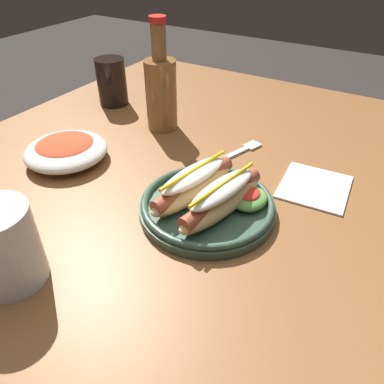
% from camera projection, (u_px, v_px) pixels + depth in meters
% --- Properties ---
extents(dining_table, '(1.40, 0.96, 0.74)m').
position_uv_depth(dining_table, '(144.00, 231.00, 0.73)').
color(dining_table, brown).
rests_on(dining_table, ground_plane).
extents(hot_dog_plate, '(0.23, 0.23, 0.08)m').
position_uv_depth(hot_dog_plate, '(209.00, 199.00, 0.62)').
color(hot_dog_plate, '#334C3D').
rests_on(hot_dog_plate, dining_table).
extents(fork, '(0.12, 0.06, 0.00)m').
position_uv_depth(fork, '(242.00, 150.00, 0.80)').
color(fork, silver).
rests_on(fork, dining_table).
extents(soda_cup, '(0.08, 0.08, 0.12)m').
position_uv_depth(soda_cup, '(112.00, 82.00, 0.97)').
color(soda_cup, black).
rests_on(soda_cup, dining_table).
extents(water_cup, '(0.09, 0.09, 0.12)m').
position_uv_depth(water_cup, '(4.00, 247.00, 0.48)').
color(water_cup, silver).
rests_on(water_cup, dining_table).
extents(glass_bottle, '(0.07, 0.07, 0.25)m').
position_uv_depth(glass_bottle, '(161.00, 90.00, 0.84)').
color(glass_bottle, brown).
rests_on(glass_bottle, dining_table).
extents(side_bowl, '(0.17, 0.17, 0.05)m').
position_uv_depth(side_bowl, '(66.00, 150.00, 0.75)').
color(side_bowl, silver).
rests_on(side_bowl, dining_table).
extents(napkin, '(0.14, 0.13, 0.00)m').
position_uv_depth(napkin, '(314.00, 187.00, 0.69)').
color(napkin, white).
rests_on(napkin, dining_table).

